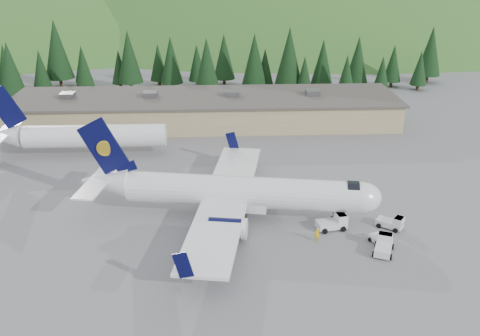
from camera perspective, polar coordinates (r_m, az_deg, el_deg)
name	(u,v)px	position (r m, az deg, el deg)	size (l,w,h in m)	color
ground	(242,217)	(65.90, 0.24, -5.22)	(600.00, 600.00, 0.00)	slate
airliner	(233,192)	(64.57, -0.70, -2.62)	(36.65, 34.56, 12.18)	white
second_airliner	(76,136)	(87.56, -17.06, 3.33)	(27.50, 11.00, 10.05)	white
baggage_tug_a	(334,222)	(63.88, 10.00, -5.72)	(3.70, 2.59, 1.84)	silver
baggage_tug_b	(392,223)	(65.53, 15.93, -5.63)	(3.32, 3.04, 1.61)	silver
baggage_tug_c	(384,245)	(60.54, 15.10, -7.94)	(2.96, 3.73, 1.78)	silver
terminal_building	(205,109)	(100.25, -3.73, 6.26)	(71.00, 17.00, 6.10)	#99895E
baggage_tug_d	(381,240)	(61.82, 14.82, -7.43)	(2.24, 2.84, 1.36)	silver
ramp_worker	(317,235)	(60.95, 8.19, -7.08)	(0.59, 0.39, 1.63)	#E6B905
tree_line	(179,60)	(122.23, -6.56, 11.35)	(115.02, 18.25, 14.39)	black
hills	(321,171)	(294.28, 8.59, -0.35)	(614.00, 330.00, 300.00)	#2F5D21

